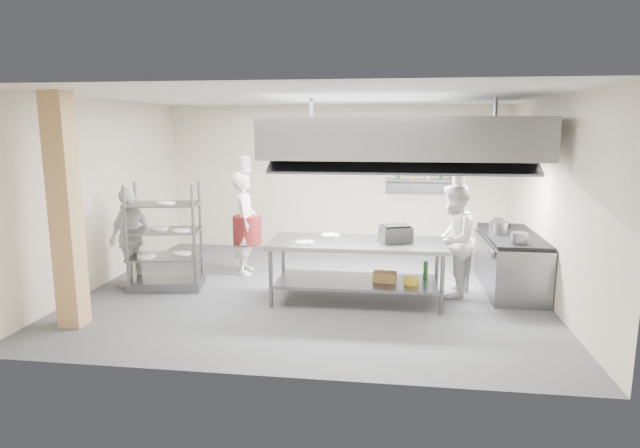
# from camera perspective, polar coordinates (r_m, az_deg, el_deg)

# --- Properties ---
(floor) EXTENTS (7.00, 7.00, 0.00)m
(floor) POSITION_cam_1_polar(r_m,az_deg,el_deg) (8.56, -0.63, -7.09)
(floor) COLOR #343436
(floor) RESTS_ON ground
(ceiling) EXTENTS (7.00, 7.00, 0.00)m
(ceiling) POSITION_cam_1_polar(r_m,az_deg,el_deg) (8.17, -0.67, 13.40)
(ceiling) COLOR silver
(ceiling) RESTS_ON wall_back
(wall_back) EXTENTS (7.00, 0.00, 7.00)m
(wall_back) POSITION_cam_1_polar(r_m,az_deg,el_deg) (11.19, 1.63, 4.89)
(wall_back) COLOR #BDAE96
(wall_back) RESTS_ON ground
(wall_left) EXTENTS (0.00, 6.00, 6.00)m
(wall_left) POSITION_cam_1_polar(r_m,az_deg,el_deg) (9.41, -22.28, 3.08)
(wall_left) COLOR #BDAE96
(wall_left) RESTS_ON ground
(wall_right) EXTENTS (0.00, 6.00, 6.00)m
(wall_right) POSITION_cam_1_polar(r_m,az_deg,el_deg) (8.46, 23.52, 2.26)
(wall_right) COLOR #BDAE96
(wall_right) RESTS_ON ground
(column) EXTENTS (0.30, 0.30, 3.00)m
(column) POSITION_cam_1_polar(r_m,az_deg,el_deg) (7.49, -25.51, 1.16)
(column) COLOR tan
(column) RESTS_ON floor
(exhaust_hood) EXTENTS (4.00, 2.50, 0.60)m
(exhaust_hood) POSITION_cam_1_polar(r_m,az_deg,el_deg) (8.48, 8.59, 9.12)
(exhaust_hood) COLOR gray
(exhaust_hood) RESTS_ON ceiling
(hood_strip_a) EXTENTS (1.60, 0.12, 0.04)m
(hood_strip_a) POSITION_cam_1_polar(r_m,az_deg,el_deg) (8.53, 2.42, 7.08)
(hood_strip_a) COLOR white
(hood_strip_a) RESTS_ON exhaust_hood
(hood_strip_b) EXTENTS (1.60, 0.12, 0.04)m
(hood_strip_b) POSITION_cam_1_polar(r_m,az_deg,el_deg) (8.54, 14.61, 6.77)
(hood_strip_b) COLOR white
(hood_strip_b) RESTS_ON exhaust_hood
(wall_shelf) EXTENTS (1.50, 0.28, 0.04)m
(wall_shelf) POSITION_cam_1_polar(r_m,az_deg,el_deg) (10.98, 10.94, 4.61)
(wall_shelf) COLOR gray
(wall_shelf) RESTS_ON wall_back
(island) EXTENTS (2.56, 1.08, 0.91)m
(island) POSITION_cam_1_polar(r_m,az_deg,el_deg) (7.96, 3.94, -5.05)
(island) COLOR gray
(island) RESTS_ON floor
(island_worktop) EXTENTS (2.56, 1.08, 0.06)m
(island_worktop) POSITION_cam_1_polar(r_m,az_deg,el_deg) (7.86, 3.97, -2.06)
(island_worktop) COLOR gray
(island_worktop) RESTS_ON island
(island_undershelf) EXTENTS (2.36, 0.97, 0.04)m
(island_undershelf) POSITION_cam_1_polar(r_m,az_deg,el_deg) (8.00, 3.92, -6.12)
(island_undershelf) COLOR slate
(island_undershelf) RESTS_ON island
(pass_rack) EXTENTS (1.22, 0.84, 1.69)m
(pass_rack) POSITION_cam_1_polar(r_m,az_deg,el_deg) (8.83, -16.23, -1.29)
(pass_rack) COLOR gray
(pass_rack) RESTS_ON floor
(cooking_range) EXTENTS (0.80, 2.00, 0.84)m
(cooking_range) POSITION_cam_1_polar(r_m,az_deg,el_deg) (9.03, 19.62, -4.00)
(cooking_range) COLOR slate
(cooking_range) RESTS_ON floor
(range_top) EXTENTS (0.78, 1.96, 0.06)m
(range_top) POSITION_cam_1_polar(r_m,az_deg,el_deg) (8.94, 19.79, -1.20)
(range_top) COLOR black
(range_top) RESTS_ON cooking_range
(chef_head) EXTENTS (0.54, 0.72, 1.80)m
(chef_head) POSITION_cam_1_polar(r_m,az_deg,el_deg) (9.45, -7.97, 0.09)
(chef_head) COLOR silver
(chef_head) RESTS_ON floor
(chef_line) EXTENTS (0.90, 1.01, 1.73)m
(chef_line) POSITION_cam_1_polar(r_m,az_deg,el_deg) (8.34, 13.99, -1.72)
(chef_line) COLOR silver
(chef_line) RESTS_ON floor
(chef_plating) EXTENTS (0.55, 1.00, 1.61)m
(chef_plating) POSITION_cam_1_polar(r_m,az_deg,el_deg) (9.19, -19.56, -1.29)
(chef_plating) COLOR white
(chef_plating) RESTS_ON floor
(griddle) EXTENTS (0.52, 0.46, 0.21)m
(griddle) POSITION_cam_1_polar(r_m,az_deg,el_deg) (7.93, 8.07, -1.02)
(griddle) COLOR slate
(griddle) RESTS_ON island_worktop
(wicker_basket) EXTENTS (0.35, 0.26, 0.14)m
(wicker_basket) POSITION_cam_1_polar(r_m,az_deg,el_deg) (7.93, 6.92, -5.63)
(wicker_basket) COLOR brown
(wicker_basket) RESTS_ON island_undershelf
(stockpot) EXTENTS (0.29, 0.29, 0.20)m
(stockpot) POSITION_cam_1_polar(r_m,az_deg,el_deg) (8.84, 18.48, -0.39)
(stockpot) COLOR slate
(stockpot) RESTS_ON range_top
(plate_stack) EXTENTS (0.28, 0.28, 0.05)m
(plate_stack) POSITION_cam_1_polar(r_m,az_deg,el_deg) (8.90, -16.13, -3.19)
(plate_stack) COLOR white
(plate_stack) RESTS_ON pass_rack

